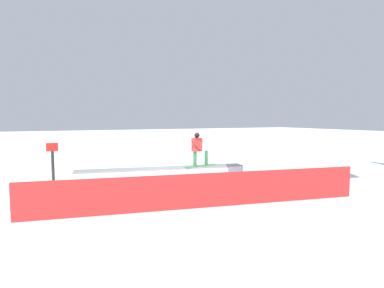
# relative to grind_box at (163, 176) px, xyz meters

# --- Properties ---
(ground_plane) EXTENTS (120.00, 120.00, 0.00)m
(ground_plane) POSITION_rel_grind_box_xyz_m (0.00, 0.00, -0.31)
(ground_plane) COLOR white
(grind_box) EXTENTS (6.95, 1.92, 0.67)m
(grind_box) POSITION_rel_grind_box_xyz_m (0.00, 0.00, 0.00)
(grind_box) COLOR white
(grind_box) RESTS_ON ground_plane
(snowboarder) EXTENTS (1.61, 0.56, 1.43)m
(snowboarder) POSITION_rel_grind_box_xyz_m (-1.48, 0.32, 1.14)
(snowboarder) COLOR #3B834A
(snowboarder) RESTS_ON grind_box
(safety_fence) EXTENTS (10.34, 1.99, 1.05)m
(safety_fence) POSITION_rel_grind_box_xyz_m (0.00, 3.74, 0.22)
(safety_fence) COLOR red
(safety_fence) RESTS_ON ground_plane
(trail_marker) EXTENTS (0.40, 0.10, 1.83)m
(trail_marker) POSITION_rel_grind_box_xyz_m (4.12, -0.12, 0.68)
(trail_marker) COLOR #262628
(trail_marker) RESTS_ON ground_plane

